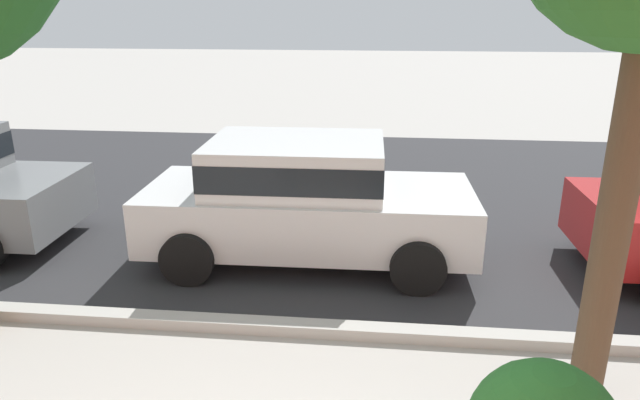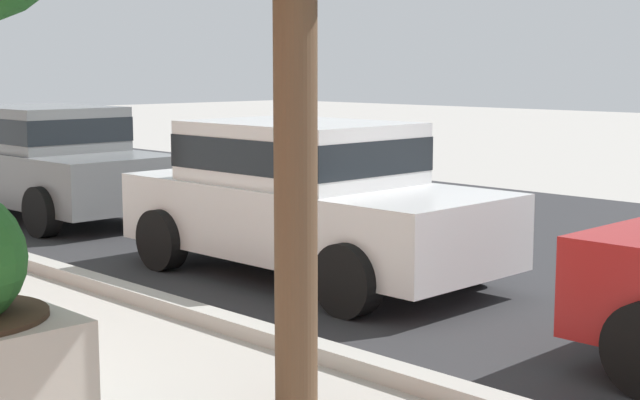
{
  "view_description": "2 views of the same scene",
  "coord_description": "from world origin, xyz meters",
  "views": [
    {
      "loc": [
        0.78,
        -2.08,
        3.14
      ],
      "look_at": [
        0.08,
        4.71,
        0.8
      ],
      "focal_mm": 32.22,
      "sensor_mm": 36.0,
      "label": 1
    },
    {
      "loc": [
        6.72,
        -1.71,
        2.09
      ],
      "look_at": [
        0.08,
        4.71,
        0.8
      ],
      "focal_mm": 53.16,
      "sensor_mm": 36.0,
      "label": 2
    }
  ],
  "objects": [
    {
      "name": "street_surface",
      "position": [
        0.0,
        7.5,
        0.0
      ],
      "size": [
        60.0,
        9.0,
        0.01
      ],
      "primitive_type": "cube",
      "color": "#2D2D30",
      "rests_on": "ground"
    },
    {
      "name": "curb_stone",
      "position": [
        0.0,
        2.9,
        0.06
      ],
      "size": [
        60.0,
        0.2,
        0.12
      ],
      "primitive_type": "cube",
      "color": "#B2AFA8",
      "rests_on": "ground"
    },
    {
      "name": "parked_car_grey",
      "position": [
        -5.42,
        4.71,
        0.84
      ],
      "size": [
        4.12,
        1.97,
        1.56
      ],
      "color": "slate",
      "rests_on": "ground"
    },
    {
      "name": "parked_car_white",
      "position": [
        -0.12,
        4.71,
        0.84
      ],
      "size": [
        4.12,
        1.97,
        1.56
      ],
      "color": "silver",
      "rests_on": "ground"
    }
  ]
}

